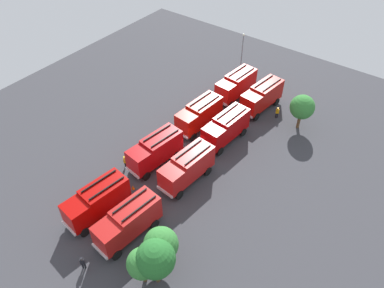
{
  "coord_description": "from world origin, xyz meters",
  "views": [
    {
      "loc": [
        27.46,
        20.47,
        32.7
      ],
      "look_at": [
        0.0,
        0.0,
        1.4
      ],
      "focal_mm": 35.04,
      "sensor_mm": 36.0,
      "label": 1
    }
  ],
  "objects": [
    {
      "name": "fire_truck_0",
      "position": [
        -13.59,
        -2.06,
        2.15
      ],
      "size": [
        7.39,
        3.29,
        3.88
      ],
      "rotation": [
        0.0,
        0.0,
        -0.09
      ],
      "color": "#B80F0A",
      "rests_on": "ground"
    },
    {
      "name": "firefighter_2",
      "position": [
        -15.69,
        -4.25,
        0.9
      ],
      "size": [
        0.28,
        0.44,
        1.62
      ],
      "rotation": [
        0.0,
        0.0,
        0.1
      ],
      "color": "black",
      "rests_on": "ground"
    },
    {
      "name": "tree_2",
      "position": [
        15.65,
        7.75,
        3.7
      ],
      "size": [
        3.55,
        3.55,
        5.51
      ],
      "color": "brown",
      "rests_on": "ground"
    },
    {
      "name": "fire_truck_4",
      "position": [
        -13.32,
        2.38,
        2.15
      ],
      "size": [
        7.44,
        3.46,
        3.88
      ],
      "rotation": [
        0.0,
        0.0,
        -0.12
      ],
      "color": "#AA100A",
      "rests_on": "ground"
    },
    {
      "name": "fire_truck_6",
      "position": [
        4.08,
        2.35,
        2.15
      ],
      "size": [
        7.4,
        3.32,
        3.88
      ],
      "rotation": [
        0.0,
        0.0,
        -0.1
      ],
      "color": "#B51614",
      "rests_on": "ground"
    },
    {
      "name": "firefighter_1",
      "position": [
        14.59,
        -0.23,
        1.01
      ],
      "size": [
        0.48,
        0.39,
        1.78
      ],
      "rotation": [
        0.0,
        0.0,
        1.16
      ],
      "color": "black",
      "rests_on": "ground"
    },
    {
      "name": "fire_truck_2",
      "position": [
        4.11,
        -2.38,
        2.15
      ],
      "size": [
        7.46,
        3.52,
        3.88
      ],
      "rotation": [
        0.0,
        0.0,
        -0.13
      ],
      "color": "#AA0A0D",
      "rests_on": "ground"
    },
    {
      "name": "lamppost",
      "position": [
        -20.47,
        -5.33,
        3.79
      ],
      "size": [
        0.36,
        0.36,
        6.46
      ],
      "color": "slate",
      "rests_on": "ground"
    },
    {
      "name": "firefighter_0",
      "position": [
        -12.75,
        5.27,
        0.92
      ],
      "size": [
        0.44,
        0.48,
        1.66
      ],
      "rotation": [
        0.0,
        0.0,
        0.61
      ],
      "color": "black",
      "rests_on": "ground"
    },
    {
      "name": "fire_truck_3",
      "position": [
        13.55,
        -2.22,
        2.15
      ],
      "size": [
        7.46,
        3.52,
        3.88
      ],
      "rotation": [
        0.0,
        0.0,
        -0.13
      ],
      "color": "#AF0604",
      "rests_on": "ground"
    },
    {
      "name": "fire_truck_7",
      "position": [
        13.5,
        2.18,
        2.15
      ],
      "size": [
        7.44,
        3.43,
        3.88
      ],
      "rotation": [
        0.0,
        0.0,
        -0.12
      ],
      "color": "#B11614",
      "rests_on": "ground"
    },
    {
      "name": "traffic_cone_1",
      "position": [
        8.91,
        -1.76,
        0.28
      ],
      "size": [
        0.39,
        0.39,
        0.56
      ],
      "primitive_type": "cone",
      "color": "#F2600C",
      "rests_on": "ground"
    },
    {
      "name": "firefighter_3",
      "position": [
        6.83,
        -4.96,
        0.9
      ],
      "size": [
        0.48,
        0.43,
        1.62
      ],
      "rotation": [
        0.0,
        0.0,
        5.28
      ],
      "color": "black",
      "rests_on": "ground"
    },
    {
      "name": "tree_0",
      "position": [
        -12.55,
        8.56,
        3.38
      ],
      "size": [
        3.24,
        3.24,
        5.03
      ],
      "color": "brown",
      "rests_on": "ground"
    },
    {
      "name": "firefighter_4",
      "position": [
        18.87,
        1.32,
        0.94
      ],
      "size": [
        0.47,
        0.46,
        1.68
      ],
      "rotation": [
        0.0,
        0.0,
        3.95
      ],
      "color": "black",
      "rests_on": "ground"
    },
    {
      "name": "tree_1",
      "position": [
        14.12,
        7.04,
        3.36
      ],
      "size": [
        3.22,
        3.22,
        5.0
      ],
      "color": "brown",
      "rests_on": "ground"
    },
    {
      "name": "fire_truck_1",
      "position": [
        -4.64,
        -2.24,
        2.15
      ],
      "size": [
        7.38,
        3.25,
        3.88
      ],
      "rotation": [
        0.0,
        0.0,
        -0.08
      ],
      "color": "#B20F06",
      "rests_on": "ground"
    },
    {
      "name": "traffic_cone_0",
      "position": [
        -0.02,
        -4.06,
        0.31
      ],
      "size": [
        0.44,
        0.44,
        0.63
      ],
      "primitive_type": "cone",
      "color": "#F2600C",
      "rests_on": "ground"
    },
    {
      "name": "tree_3",
      "position": [
        16.37,
        6.82,
        2.99
      ],
      "size": [
        2.87,
        2.87,
        4.45
      ],
      "color": "brown",
      "rests_on": "ground"
    },
    {
      "name": "ground_plane",
      "position": [
        0.0,
        0.0,
        0.0
      ],
      "size": [
        63.98,
        63.98,
        0.0
      ],
      "primitive_type": "plane",
      "color": "#38383D"
    },
    {
      "name": "fire_truck_5",
      "position": [
        -4.49,
        2.07,
        2.15
      ],
      "size": [
        7.39,
        3.28,
        3.88
      ],
      "rotation": [
        0.0,
        0.0,
        -0.09
      ],
      "color": "#AC0607",
      "rests_on": "ground"
    }
  ]
}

